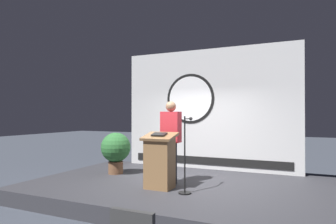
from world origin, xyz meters
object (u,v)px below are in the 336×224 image
(podium, at_px, (160,161))
(potted_plant, at_px, (116,149))
(microphone_stand, at_px, (186,166))
(speaker_person, at_px, (171,141))

(podium, distance_m, potted_plant, 1.85)
(potted_plant, bearing_deg, microphone_stand, -23.52)
(speaker_person, height_order, microphone_stand, speaker_person)
(microphone_stand, distance_m, potted_plant, 2.42)
(potted_plant, bearing_deg, speaker_person, -12.91)
(speaker_person, distance_m, microphone_stand, 0.90)
(microphone_stand, relative_size, potted_plant, 1.41)
(speaker_person, bearing_deg, microphone_stand, -46.34)
(speaker_person, relative_size, potted_plant, 1.71)
(microphone_stand, bearing_deg, potted_plant, 156.48)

